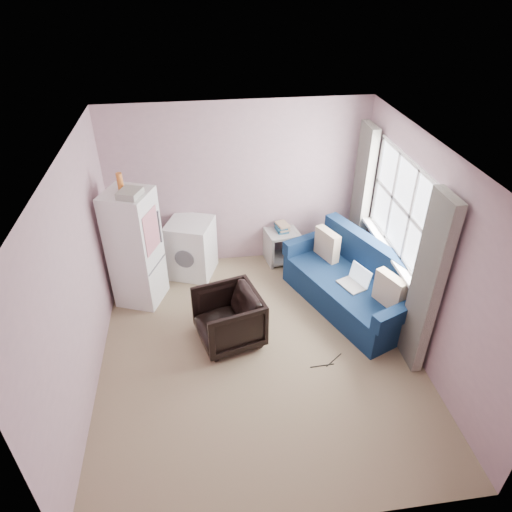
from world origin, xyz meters
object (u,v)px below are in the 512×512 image
at_px(washing_machine, 191,247).
at_px(side_table, 281,243).
at_px(fridge, 135,248).
at_px(armchair, 228,316).
at_px(sofa, 354,284).

relative_size(washing_machine, side_table, 1.33).
bearing_deg(fridge, armchair, -20.52).
bearing_deg(side_table, fridge, -161.77).
height_order(fridge, sofa, fridge).
distance_m(fridge, sofa, 2.99).
bearing_deg(armchair, washing_machine, -179.77).
relative_size(armchair, side_table, 1.16).
height_order(side_table, sofa, sofa).
bearing_deg(armchair, fridge, -146.41).
xyz_separation_m(armchair, sofa, (1.76, 0.48, -0.05)).
bearing_deg(sofa, fridge, 147.01).
distance_m(armchair, fridge, 1.59).
distance_m(washing_machine, side_table, 1.42).
xyz_separation_m(washing_machine, sofa, (2.18, -1.06, -0.13)).
height_order(washing_machine, side_table, washing_machine).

